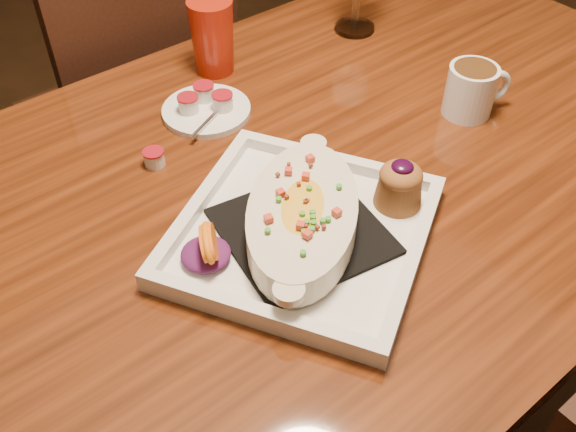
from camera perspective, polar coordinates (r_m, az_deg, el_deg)
floor at (r=1.57m, az=1.91°, el=-16.92°), size 7.00×7.00×0.00m
table at (r=1.05m, az=2.74°, el=0.52°), size 1.50×0.90×0.75m
chair_far at (r=1.56m, az=-13.01°, el=9.09°), size 0.42×0.42×0.93m
plate at (r=0.85m, az=1.79°, el=-0.43°), size 0.44×0.44×0.08m
coffee_mug at (r=1.11m, az=16.06°, el=10.84°), size 0.11×0.08×0.09m
saucer at (r=1.09m, az=-7.29°, el=9.53°), size 0.15×0.15×0.10m
creamer_loose at (r=1.00m, az=-11.82°, el=5.09°), size 0.03×0.03×0.03m
red_tumbler at (r=1.18m, az=-6.74°, el=15.53°), size 0.08×0.08×0.13m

